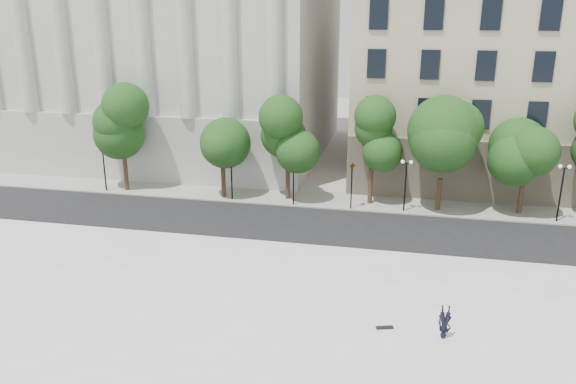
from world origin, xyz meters
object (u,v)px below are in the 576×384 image
(traffic_light_west, at_px, (294,159))
(person_lying, at_px, (444,333))
(skateboard, at_px, (385,327))
(traffic_light_east, at_px, (352,163))

(traffic_light_west, xyz_separation_m, person_lying, (10.46, -17.55, -3.09))
(traffic_light_west, bearing_deg, skateboard, -65.71)
(traffic_light_west, xyz_separation_m, skateboard, (7.82, -17.32, -3.26))
(traffic_light_east, relative_size, skateboard, 5.22)
(skateboard, bearing_deg, traffic_light_west, 97.31)
(traffic_light_west, distance_m, person_lying, 20.67)
(skateboard, bearing_deg, traffic_light_east, 83.90)
(person_lying, bearing_deg, skateboard, 178.39)
(traffic_light_west, height_order, skateboard, traffic_light_west)
(traffic_light_east, xyz_separation_m, skateboard, (3.33, -17.32, -3.22))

